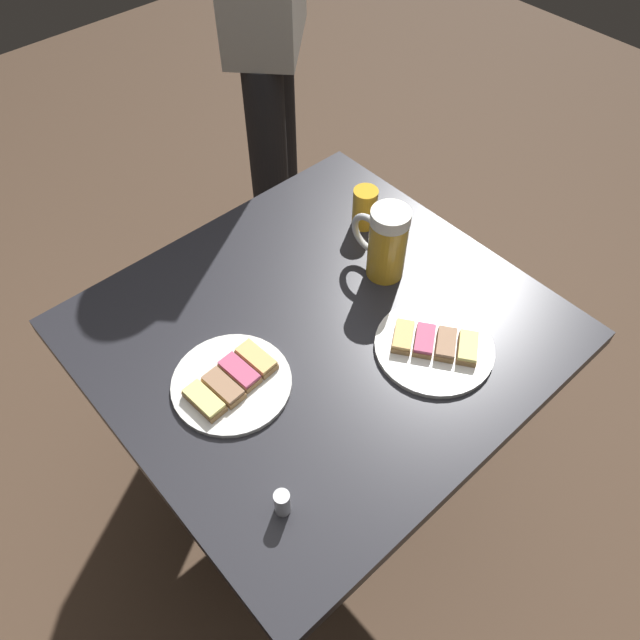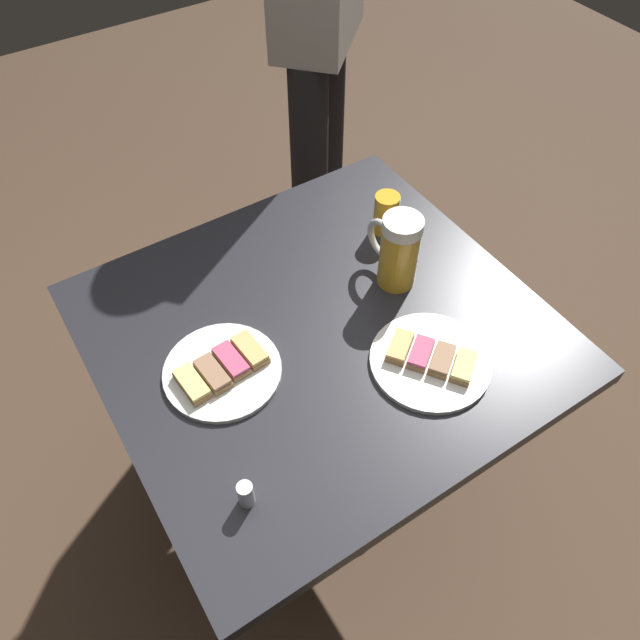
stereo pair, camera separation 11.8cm
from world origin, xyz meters
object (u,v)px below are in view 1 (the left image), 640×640
beer_glass_small (365,208)px  salt_shaker (282,503)px  patron_standing (265,11)px  plate_far (434,345)px  beer_mug (386,242)px  plate_near (231,382)px

beer_glass_small → salt_shaker: 0.68m
beer_glass_small → patron_standing: patron_standing is taller
plate_far → beer_mug: (-0.07, -0.21, 0.07)m
plate_far → beer_glass_small: size_ratio=2.40×
beer_glass_small → plate_far: bearing=66.7°
plate_near → plate_far: same height
salt_shaker → plate_near: bearing=-108.2°
beer_mug → patron_standing: 0.76m
salt_shaker → patron_standing: patron_standing is taller
salt_shaker → beer_glass_small: bearing=-145.1°
plate_far → beer_glass_small: bearing=-113.3°
plate_near → beer_mug: size_ratio=1.32×
beer_glass_small → beer_mug: bearing=60.9°
plate_far → patron_standing: size_ratio=0.14×
salt_shaker → beer_mug: bearing=-151.9°
beer_glass_small → patron_standing: bearing=-108.3°
plate_near → beer_glass_small: size_ratio=2.32×
plate_far → beer_glass_small: beer_glass_small is taller
beer_glass_small → patron_standing: (-0.19, -0.57, 0.18)m
plate_near → salt_shaker: bearing=71.8°
beer_mug → plate_far: bearing=70.6°
plate_near → salt_shaker: 0.25m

